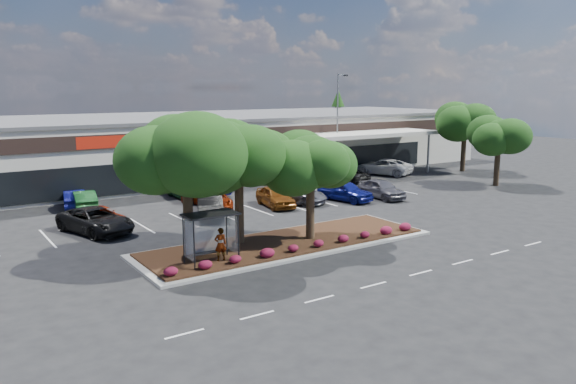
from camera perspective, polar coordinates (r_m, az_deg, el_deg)
ground at (r=31.54m, az=6.99°, el=-6.47°), size 160.00×160.00×0.00m
retail_store at (r=60.33m, az=-14.46°, el=4.48°), size 80.40×25.20×6.25m
landscape_island at (r=33.39m, az=-0.13°, el=-5.20°), size 18.00×6.00×0.26m
lane_markings at (r=39.64m, az=-3.06°, el=-2.86°), size 33.12×20.06×0.01m
shrub_row at (r=31.63m, az=1.99°, el=-5.39°), size 17.00×0.80×0.50m
bus_shelter at (r=29.31m, az=-7.98°, el=-3.14°), size 2.75×1.55×2.59m
island_tree_west at (r=30.11m, az=-10.22°, el=0.85°), size 7.20×7.20×7.89m
island_tree_mid at (r=32.30m, az=-5.02°, el=1.12°), size 6.60×6.60×7.32m
island_tree_east at (r=33.24m, az=2.30°, el=0.70°), size 5.80×5.80×6.50m
tree_east_near at (r=56.63m, az=20.55°, el=3.87°), size 5.60×5.60×6.51m
tree_east_far at (r=65.36m, az=17.46°, el=5.35°), size 6.40×6.40×7.62m
conifer_north_east at (r=85.87m, az=5.08°, el=7.38°), size 3.96×3.96×9.00m
person_waiting at (r=29.64m, az=-6.87°, el=-5.28°), size 0.71×0.52×1.77m
light_pole at (r=58.84m, az=5.08°, el=6.18°), size 1.41×0.78×10.65m
car_0 at (r=38.07m, az=-18.95°, el=-2.75°), size 4.31×6.36×1.62m
car_1 at (r=39.46m, az=-18.50°, el=-2.47°), size 2.98×5.14×1.35m
car_2 at (r=40.56m, az=-7.91°, el=-1.46°), size 3.56×5.27×1.64m
car_3 at (r=43.57m, az=-7.66°, el=-0.72°), size 3.97×5.87×1.49m
car_4 at (r=45.21m, az=0.87°, el=-0.26°), size 4.29×5.63×1.42m
car_5 at (r=43.90m, az=-1.29°, el=-0.46°), size 2.68×4.98×1.61m
car_6 at (r=46.41m, az=5.80°, el=0.13°), size 2.98×5.21×1.67m
car_7 at (r=47.88m, az=9.48°, el=0.33°), size 2.27×4.90×1.62m
car_9 at (r=46.42m, az=-20.86°, el=-0.65°), size 2.43×4.66×1.46m
car_10 at (r=45.64m, az=-20.04°, el=-0.76°), size 2.14×4.69×1.49m
car_11 at (r=47.52m, az=-9.95°, el=0.26°), size 2.94×5.15×1.65m
car_12 at (r=48.02m, az=-10.19°, el=0.31°), size 2.44×5.53×1.58m
car_13 at (r=48.89m, az=-7.93°, el=0.41°), size 3.05×4.22×1.33m
car_14 at (r=54.82m, az=1.47°, el=1.65°), size 2.06×4.94×1.43m
car_15 at (r=54.97m, az=3.93°, el=1.68°), size 2.97×4.70×1.46m
car_16 at (r=55.98m, az=6.16°, el=1.73°), size 2.32×4.83×1.33m
car_17 at (r=60.96m, az=9.64°, el=2.54°), size 5.02×6.74×1.70m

